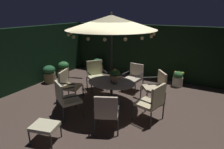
{
  "coord_description": "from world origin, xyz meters",
  "views": [
    {
      "loc": [
        2.49,
        -4.87,
        2.78
      ],
      "look_at": [
        -0.12,
        -0.04,
        0.97
      ],
      "focal_mm": 31.11,
      "sensor_mm": 36.0,
      "label": 1
    }
  ],
  "objects_px": {
    "patio_umbrella": "(111,22)",
    "patio_chair_north": "(96,73)",
    "patio_chair_northeast": "(68,83)",
    "patio_chair_east": "(65,97)",
    "patio_dining_table": "(111,87)",
    "patio_chair_southwest": "(156,85)",
    "patio_chair_southeast": "(107,111)",
    "potted_plant_right_near": "(98,65)",
    "potted_plant_back_center": "(178,79)",
    "patio_chair_south": "(152,101)",
    "ottoman_footrest": "(45,127)",
    "potted_plant_left_far": "(50,74)",
    "centerpiece_planter": "(115,75)",
    "patio_chair_west": "(134,76)",
    "potted_plant_back_right": "(64,69)"
  },
  "relations": [
    {
      "from": "patio_chair_southeast",
      "to": "patio_chair_southwest",
      "type": "height_order",
      "value": "same"
    },
    {
      "from": "patio_chair_south",
      "to": "patio_chair_southwest",
      "type": "xyz_separation_m",
      "value": [
        -0.25,
        1.21,
        -0.03
      ]
    },
    {
      "from": "patio_dining_table",
      "to": "patio_chair_southwest",
      "type": "xyz_separation_m",
      "value": [
        1.14,
        0.86,
        -0.02
      ]
    },
    {
      "from": "patio_chair_east",
      "to": "patio_chair_southwest",
      "type": "relative_size",
      "value": 1.03
    },
    {
      "from": "patio_chair_northeast",
      "to": "patio_chair_east",
      "type": "xyz_separation_m",
      "value": [
        0.65,
        -0.87,
        0.02
      ]
    },
    {
      "from": "patio_chair_east",
      "to": "patio_chair_west",
      "type": "bearing_deg",
      "value": 71.35
    },
    {
      "from": "patio_umbrella",
      "to": "patio_chair_northeast",
      "type": "bearing_deg",
      "value": -165.69
    },
    {
      "from": "potted_plant_back_center",
      "to": "ottoman_footrest",
      "type": "bearing_deg",
      "value": -111.93
    },
    {
      "from": "potted_plant_back_center",
      "to": "patio_chair_east",
      "type": "bearing_deg",
      "value": -120.76
    },
    {
      "from": "patio_chair_south",
      "to": "potted_plant_back_center",
      "type": "relative_size",
      "value": 1.73
    },
    {
      "from": "patio_dining_table",
      "to": "patio_umbrella",
      "type": "relative_size",
      "value": 0.54
    },
    {
      "from": "patio_umbrella",
      "to": "patio_chair_southeast",
      "type": "relative_size",
      "value": 2.81
    },
    {
      "from": "potted_plant_back_center",
      "to": "potted_plant_right_near",
      "type": "height_order",
      "value": "potted_plant_right_near"
    },
    {
      "from": "patio_umbrella",
      "to": "patio_chair_north",
      "type": "height_order",
      "value": "patio_umbrella"
    },
    {
      "from": "centerpiece_planter",
      "to": "potted_plant_back_center",
      "type": "relative_size",
      "value": 0.75
    },
    {
      "from": "potted_plant_back_right",
      "to": "potted_plant_back_center",
      "type": "relative_size",
      "value": 1.12
    },
    {
      "from": "patio_chair_north",
      "to": "patio_chair_south",
      "type": "distance_m",
      "value": 2.8
    },
    {
      "from": "patio_umbrella",
      "to": "patio_chair_east",
      "type": "distance_m",
      "value": 2.37
    },
    {
      "from": "patio_chair_north",
      "to": "potted_plant_back_center",
      "type": "distance_m",
      "value": 3.13
    },
    {
      "from": "patio_chair_west",
      "to": "potted_plant_right_near",
      "type": "height_order",
      "value": "patio_chair_west"
    },
    {
      "from": "patio_dining_table",
      "to": "patio_chair_southwest",
      "type": "distance_m",
      "value": 1.43
    },
    {
      "from": "centerpiece_planter",
      "to": "potted_plant_right_near",
      "type": "height_order",
      "value": "centerpiece_planter"
    },
    {
      "from": "patio_chair_southeast",
      "to": "potted_plant_right_near",
      "type": "distance_m",
      "value": 4.89
    },
    {
      "from": "patio_chair_west",
      "to": "potted_plant_right_near",
      "type": "relative_size",
      "value": 1.48
    },
    {
      "from": "patio_chair_northeast",
      "to": "patio_chair_southeast",
      "type": "height_order",
      "value": "patio_chair_southeast"
    },
    {
      "from": "patio_chair_southwest",
      "to": "potted_plant_back_center",
      "type": "height_order",
      "value": "patio_chair_southwest"
    },
    {
      "from": "patio_chair_northeast",
      "to": "potted_plant_back_right",
      "type": "xyz_separation_m",
      "value": [
        -1.75,
        1.72,
        -0.21
      ]
    },
    {
      "from": "patio_chair_north",
      "to": "ottoman_footrest",
      "type": "relative_size",
      "value": 1.6
    },
    {
      "from": "potted_plant_back_right",
      "to": "potted_plant_back_center",
      "type": "distance_m",
      "value": 4.79
    },
    {
      "from": "centerpiece_planter",
      "to": "patio_umbrella",
      "type": "bearing_deg",
      "value": 157.73
    },
    {
      "from": "potted_plant_back_center",
      "to": "potted_plant_right_near",
      "type": "bearing_deg",
      "value": 177.23
    },
    {
      "from": "patio_chair_southeast",
      "to": "potted_plant_right_near",
      "type": "height_order",
      "value": "patio_chair_southeast"
    },
    {
      "from": "patio_chair_northeast",
      "to": "potted_plant_right_near",
      "type": "distance_m",
      "value": 3.18
    },
    {
      "from": "potted_plant_back_right",
      "to": "potted_plant_left_far",
      "type": "distance_m",
      "value": 0.86
    },
    {
      "from": "patio_chair_southeast",
      "to": "potted_plant_right_near",
      "type": "relative_size",
      "value": 1.52
    },
    {
      "from": "patio_dining_table",
      "to": "patio_chair_west",
      "type": "height_order",
      "value": "patio_chair_west"
    },
    {
      "from": "centerpiece_planter",
      "to": "patio_chair_north",
      "type": "height_order",
      "value": "centerpiece_planter"
    },
    {
      "from": "potted_plant_left_far",
      "to": "potted_plant_right_near",
      "type": "xyz_separation_m",
      "value": [
        0.9,
        2.2,
        -0.03
      ]
    },
    {
      "from": "patio_chair_east",
      "to": "potted_plant_back_center",
      "type": "distance_m",
      "value": 4.39
    },
    {
      "from": "patio_chair_south",
      "to": "potted_plant_back_center",
      "type": "xyz_separation_m",
      "value": [
        0.12,
        2.89,
        -0.29
      ]
    },
    {
      "from": "patio_chair_north",
      "to": "patio_umbrella",
      "type": "bearing_deg",
      "value": -37.95
    },
    {
      "from": "patio_chair_south",
      "to": "potted_plant_back_right",
      "type": "bearing_deg",
      "value": 159.12
    },
    {
      "from": "patio_chair_north",
      "to": "patio_chair_east",
      "type": "xyz_separation_m",
      "value": [
        0.4,
        -2.11,
        -0.01
      ]
    },
    {
      "from": "patio_chair_northeast",
      "to": "ottoman_footrest",
      "type": "distance_m",
      "value": 2.15
    },
    {
      "from": "patio_chair_south",
      "to": "potted_plant_right_near",
      "type": "xyz_separation_m",
      "value": [
        -3.59,
        3.07,
        -0.26
      ]
    },
    {
      "from": "patio_chair_southwest",
      "to": "potted_plant_right_near",
      "type": "bearing_deg",
      "value": 150.97
    },
    {
      "from": "potted_plant_right_near",
      "to": "patio_umbrella",
      "type": "bearing_deg",
      "value": -50.93
    },
    {
      "from": "patio_chair_east",
      "to": "patio_chair_southwest",
      "type": "xyz_separation_m",
      "value": [
        1.87,
        2.09,
        -0.01
      ]
    },
    {
      "from": "ottoman_footrest",
      "to": "potted_plant_left_far",
      "type": "distance_m",
      "value": 3.86
    },
    {
      "from": "patio_chair_southeast",
      "to": "patio_chair_west",
      "type": "relative_size",
      "value": 1.03
    }
  ]
}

